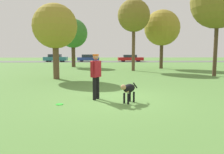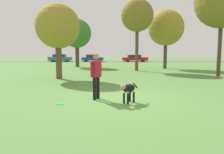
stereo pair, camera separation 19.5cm
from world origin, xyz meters
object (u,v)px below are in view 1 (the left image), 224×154
(dog, at_px, (129,89))
(tree_far_right, at_px, (162,28))
(tree_mid_center, at_px, (134,16))
(frisbee, at_px, (59,104))
(tree_far_left, at_px, (73,34))
(parked_car_red, at_px, (130,58))
(tree_near_left, at_px, (55,27))
(tree_near_right, at_px, (218,1))
(parked_car_teal, at_px, (55,58))
(person, at_px, (96,73))
(parked_car_blue, at_px, (88,58))

(dog, relative_size, tree_far_right, 0.14)
(dog, bearing_deg, tree_mid_center, -149.43)
(frisbee, bearing_deg, dog, 3.92)
(frisbee, xyz_separation_m, tree_far_left, (-2.23, 18.81, 3.93))
(dog, height_order, tree_far_right, tree_far_right)
(frisbee, distance_m, parked_car_red, 33.04)
(tree_far_left, bearing_deg, tree_far_right, -15.29)
(frisbee, relative_size, tree_far_left, 0.04)
(tree_far_right, bearing_deg, tree_far_left, 164.71)
(parked_car_red, bearing_deg, dog, -98.14)
(tree_near_left, bearing_deg, tree_near_right, 6.85)
(tree_far_right, xyz_separation_m, parked_car_teal, (-15.16, 16.48, -3.66))
(person, relative_size, tree_far_left, 0.31)
(tree_near_left, bearing_deg, tree_far_left, 92.55)
(tree_far_left, bearing_deg, tree_mid_center, -39.68)
(frisbee, distance_m, tree_far_left, 19.34)
(frisbee, height_order, tree_near_right, tree_near_right)
(dog, bearing_deg, parked_car_teal, -124.47)
(parked_car_teal, distance_m, parked_car_red, 13.66)
(person, bearing_deg, tree_near_right, -16.31)
(parked_car_blue, bearing_deg, tree_near_left, -92.59)
(tree_far_left, distance_m, parked_car_red, 16.35)
(frisbee, height_order, parked_car_blue, parked_car_blue)
(dog, relative_size, tree_far_left, 0.15)
(parked_car_teal, bearing_deg, tree_mid_center, -56.45)
(person, xyz_separation_m, parked_car_blue, (-2.82, 32.00, -0.39))
(dog, distance_m, tree_far_right, 17.21)
(person, bearing_deg, tree_near_left, 55.64)
(parked_car_red, bearing_deg, tree_mid_center, -97.19)
(frisbee, height_order, tree_far_left, tree_far_left)
(tree_far_right, distance_m, parked_car_blue, 19.44)
(parked_car_red, bearing_deg, frisbee, -102.27)
(tree_far_left, relative_size, parked_car_teal, 1.37)
(tree_near_right, xyz_separation_m, parked_car_teal, (-17.29, 23.93, -4.78))
(person, relative_size, tree_near_left, 0.35)
(tree_mid_center, bearing_deg, frisbee, -107.64)
(tree_near_right, relative_size, parked_car_blue, 1.84)
(tree_mid_center, bearing_deg, person, -103.51)
(tree_mid_center, height_order, parked_car_blue, tree_mid_center)
(frisbee, bearing_deg, tree_far_left, 96.75)
(tree_far_right, xyz_separation_m, tree_near_left, (-9.37, -8.83, -0.87))
(frisbee, xyz_separation_m, tree_far_right, (7.65, 16.11, 4.32))
(tree_near_left, relative_size, tree_far_left, 0.87)
(dog, height_order, tree_near_left, tree_near_left)
(person, distance_m, tree_near_left, 7.51)
(parked_car_blue, bearing_deg, parked_car_red, -4.92)
(tree_near_right, relative_size, parked_car_teal, 1.78)
(person, bearing_deg, tree_mid_center, 17.62)
(dog, xyz_separation_m, frisbee, (-2.42, -0.17, -0.49))
(dog, relative_size, parked_car_red, 0.19)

